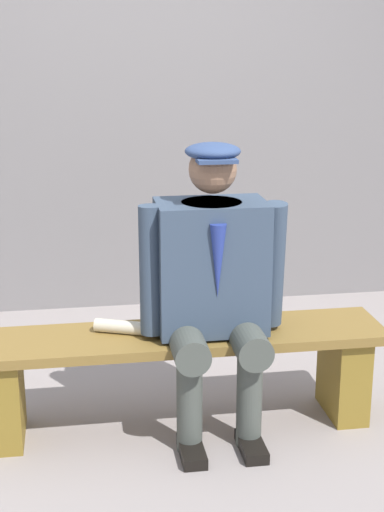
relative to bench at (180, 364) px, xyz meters
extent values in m
plane|color=gray|center=(0.00, 0.00, -0.30)|extent=(30.00, 30.00, 0.00)
cube|color=brown|center=(0.00, 0.00, 0.13)|extent=(1.84, 0.39, 0.04)
cube|color=olive|center=(-0.77, 0.00, -0.10)|extent=(0.15, 0.33, 0.41)
cube|color=olive|center=(0.77, 0.00, -0.10)|extent=(0.15, 0.33, 0.41)
cube|color=#354559|center=(-0.14, 0.00, 0.45)|extent=(0.47, 0.29, 0.57)
cylinder|color=#1E2338|center=(-0.14, 0.00, 0.71)|extent=(0.26, 0.26, 0.06)
cone|color=navy|center=(-0.14, 0.15, 0.52)|extent=(0.07, 0.07, 0.31)
sphere|color=#8C664C|center=(-0.14, 0.02, 0.88)|extent=(0.20, 0.20, 0.20)
ellipsoid|color=navy|center=(-0.14, 0.02, 0.95)|extent=(0.23, 0.23, 0.07)
cube|color=navy|center=(-0.14, 0.11, 0.93)|extent=(0.16, 0.09, 0.02)
cylinder|color=#454A44|center=(-0.27, 0.11, 0.16)|extent=(0.15, 0.45, 0.15)
cylinder|color=#454A44|center=(-0.27, 0.22, -0.07)|extent=(0.11, 0.11, 0.47)
cube|color=black|center=(-0.27, 0.28, -0.28)|extent=(0.10, 0.24, 0.05)
cylinder|color=#354559|center=(-0.40, 0.04, 0.46)|extent=(0.12, 0.17, 0.57)
cylinder|color=#454A44|center=(-0.01, 0.11, 0.16)|extent=(0.15, 0.45, 0.15)
cylinder|color=#454A44|center=(-0.01, 0.22, -0.07)|extent=(0.11, 0.11, 0.47)
cube|color=black|center=(-0.01, 0.28, -0.28)|extent=(0.10, 0.24, 0.05)
cylinder|color=#354559|center=(0.13, 0.04, 0.46)|extent=(0.10, 0.11, 0.56)
cylinder|color=beige|center=(0.23, -0.03, 0.18)|extent=(0.28, 0.16, 0.06)
cube|color=slate|center=(0.00, -1.76, 0.77)|extent=(12.00, 0.24, 2.15)
camera|label=1|loc=(0.44, 3.12, 1.42)|focal=53.94mm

